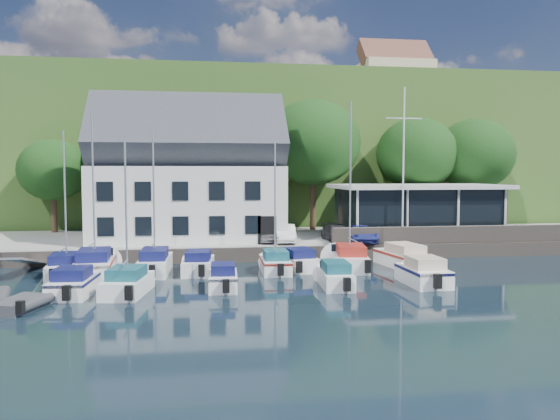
# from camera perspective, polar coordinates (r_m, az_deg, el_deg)

# --- Properties ---
(ground) EXTENTS (180.00, 180.00, 0.00)m
(ground) POSITION_cam_1_polar(r_m,az_deg,el_deg) (26.92, 5.05, -9.12)
(ground) COLOR black
(ground) RESTS_ON ground
(quay) EXTENTS (60.00, 13.00, 1.00)m
(quay) POSITION_cam_1_polar(r_m,az_deg,el_deg) (43.80, -0.19, -3.35)
(quay) COLOR gray
(quay) RESTS_ON ground
(quay_face) EXTENTS (60.00, 0.30, 1.00)m
(quay_face) POSITION_cam_1_polar(r_m,az_deg,el_deg) (37.44, 1.19, -4.61)
(quay_face) COLOR #645950
(quay_face) RESTS_ON ground
(hillside) EXTENTS (160.00, 75.00, 16.00)m
(hillside) POSITION_cam_1_polar(r_m,az_deg,el_deg) (87.75, -4.25, 5.23)
(hillside) COLOR #2F551F
(hillside) RESTS_ON ground
(field_patch) EXTENTS (50.00, 30.00, 0.30)m
(field_patch) POSITION_cam_1_polar(r_m,az_deg,el_deg) (97.07, 0.19, 9.94)
(field_patch) COLOR #4F5F2F
(field_patch) RESTS_ON hillside
(farmhouse) EXTENTS (10.40, 7.00, 8.20)m
(farmhouse) POSITION_cam_1_polar(r_m,az_deg,el_deg) (83.61, 11.88, 13.55)
(farmhouse) COLOR #C9B195
(farmhouse) RESTS_ON hillside
(harbor_building) EXTENTS (14.40, 8.20, 8.70)m
(harbor_building) POSITION_cam_1_polar(r_m,az_deg,el_deg) (42.04, -9.51, 2.92)
(harbor_building) COLOR silver
(harbor_building) RESTS_ON quay
(club_pavilion) EXTENTS (13.20, 7.20, 4.10)m
(club_pavilion) POSITION_cam_1_polar(r_m,az_deg,el_deg) (44.98, 14.10, -0.01)
(club_pavilion) COLOR black
(club_pavilion) RESTS_ON quay
(seawall) EXTENTS (18.00, 0.50, 1.20)m
(seawall) POSITION_cam_1_polar(r_m,az_deg,el_deg) (41.33, 17.76, -2.45)
(seawall) COLOR #645950
(seawall) RESTS_ON quay
(gangway) EXTENTS (1.20, 6.00, 1.40)m
(gangway) POSITION_cam_1_polar(r_m,az_deg,el_deg) (36.59, -24.81, -5.97)
(gangway) COLOR silver
(gangway) RESTS_ON ground
(car_silver) EXTENTS (2.27, 3.80, 1.21)m
(car_silver) POSITION_cam_1_polar(r_m,az_deg,el_deg) (39.83, -1.76, -2.49)
(car_silver) COLOR #A3A4A8
(car_silver) RESTS_ON quay
(car_white) EXTENTS (1.76, 4.03, 1.29)m
(car_white) POSITION_cam_1_polar(r_m,az_deg,el_deg) (39.61, 0.58, -2.46)
(car_white) COLOR white
(car_white) RESTS_ON quay
(car_dgrey) EXTENTS (1.80, 4.23, 1.22)m
(car_dgrey) POSITION_cam_1_polar(r_m,az_deg,el_deg) (40.60, 5.97, -2.38)
(car_dgrey) COLOR #2B2B30
(car_dgrey) RESTS_ON quay
(car_blue) EXTENTS (1.85, 4.01, 1.33)m
(car_blue) POSITION_cam_1_polar(r_m,az_deg,el_deg) (40.07, 8.39, -2.40)
(car_blue) COLOR navy
(car_blue) RESTS_ON quay
(flagpole) EXTENTS (2.68, 0.20, 11.17)m
(flagpole) POSITION_cam_1_polar(r_m,az_deg,el_deg) (40.47, 12.77, 4.59)
(flagpole) COLOR silver
(flagpole) RESTS_ON quay
(tree_0) EXTENTS (5.75, 5.75, 7.85)m
(tree_0) POSITION_cam_1_polar(r_m,az_deg,el_deg) (49.78, -22.60, 2.34)
(tree_0) COLOR black
(tree_0) RESTS_ON quay
(tree_1) EXTENTS (7.38, 7.38, 10.09)m
(tree_1) POSITION_cam_1_polar(r_m,az_deg,el_deg) (48.48, -15.00, 3.80)
(tree_1) COLOR black
(tree_1) RESTS_ON quay
(tree_2) EXTENTS (7.64, 7.64, 10.44)m
(tree_2) POSITION_cam_1_polar(r_m,az_deg,el_deg) (47.86, -4.62, 4.13)
(tree_2) COLOR black
(tree_2) RESTS_ON quay
(tree_3) EXTENTS (8.39, 8.39, 11.47)m
(tree_3) POSITION_cam_1_polar(r_m,az_deg,el_deg) (48.31, 3.46, 4.74)
(tree_3) COLOR black
(tree_3) RESTS_ON quay
(tree_4) EXTENTS (7.35, 7.35, 10.04)m
(tree_4) POSITION_cam_1_polar(r_m,az_deg,el_deg) (51.44, 14.06, 3.79)
(tree_4) COLOR black
(tree_4) RESTS_ON quay
(tree_5) EXTENTS (7.30, 7.30, 9.98)m
(tree_5) POSITION_cam_1_polar(r_m,az_deg,el_deg) (53.58, 19.59, 3.65)
(tree_5) COLOR black
(tree_5) RESTS_ON quay
(boat_r1_0) EXTENTS (2.55, 6.19, 8.35)m
(boat_r1_0) POSITION_cam_1_polar(r_m,az_deg,el_deg) (34.10, -21.53, 0.48)
(boat_r1_0) COLOR white
(boat_r1_0) RESTS_ON ground
(boat_r1_1) EXTENTS (2.79, 7.31, 9.59)m
(boat_r1_1) POSITION_cam_1_polar(r_m,az_deg,el_deg) (33.82, -18.92, 1.57)
(boat_r1_1) COLOR white
(boat_r1_1) RESTS_ON ground
(boat_r1_2) EXTENTS (2.10, 6.92, 9.22)m
(boat_r1_2) POSITION_cam_1_polar(r_m,az_deg,el_deg) (33.57, -13.05, 1.35)
(boat_r1_2) COLOR white
(boat_r1_2) RESTS_ON ground
(boat_r1_3) EXTENTS (2.32, 5.39, 1.40)m
(boat_r1_3) POSITION_cam_1_polar(r_m,az_deg,el_deg) (33.34, -8.53, -5.37)
(boat_r1_3) COLOR white
(boat_r1_3) RESTS_ON ground
(boat_r1_4) EXTENTS (1.92, 5.49, 8.52)m
(boat_r1_4) POSITION_cam_1_polar(r_m,az_deg,el_deg) (32.95, -0.53, 0.80)
(boat_r1_4) COLOR white
(boat_r1_4) RESTS_ON ground
(boat_r1_5) EXTENTS (2.73, 5.26, 1.38)m
(boat_r1_5) POSITION_cam_1_polar(r_m,az_deg,el_deg) (34.14, 1.99, -5.12)
(boat_r1_5) COLOR white
(boat_r1_5) RESTS_ON ground
(boat_r1_6) EXTENTS (3.16, 6.91, 9.53)m
(boat_r1_6) POSITION_cam_1_polar(r_m,az_deg,el_deg) (34.30, 7.35, 1.73)
(boat_r1_6) COLOR white
(boat_r1_6) RESTS_ON ground
(boat_r1_7) EXTENTS (3.11, 7.14, 1.54)m
(boat_r1_7) POSITION_cam_1_polar(r_m,az_deg,el_deg) (35.99, 12.76, -4.62)
(boat_r1_7) COLOR white
(boat_r1_7) RESTS_ON ground
(boat_r2_0) EXTENTS (2.31, 5.11, 1.42)m
(boat_r2_0) POSITION_cam_1_polar(r_m,az_deg,el_deg) (29.07, -20.79, -6.95)
(boat_r2_0) COLOR white
(boat_r2_0) RESTS_ON ground
(boat_r2_1) EXTENTS (2.85, 5.80, 8.59)m
(boat_r2_1) POSITION_cam_1_polar(r_m,az_deg,el_deg) (28.00, -15.79, 0.15)
(boat_r2_1) COLOR white
(boat_r2_1) RESTS_ON ground
(boat_r2_2) EXTENTS (1.77, 4.63, 1.35)m
(boat_r2_2) POSITION_cam_1_polar(r_m,az_deg,el_deg) (28.84, -5.97, -6.87)
(boat_r2_2) COLOR white
(boat_r2_2) RESTS_ON ground
(boat_r2_3) EXTENTS (1.98, 5.46, 1.38)m
(boat_r2_3) POSITION_cam_1_polar(r_m,az_deg,el_deg) (29.44, 5.74, -6.62)
(boat_r2_3) COLOR white
(boat_r2_3) RESTS_ON ground
(boat_r2_4) EXTENTS (2.22, 5.20, 1.55)m
(boat_r2_4) POSITION_cam_1_polar(r_m,az_deg,el_deg) (30.71, 14.73, -6.13)
(boat_r2_4) COLOR white
(boat_r2_4) RESTS_ON ground
(dinghy_1) EXTENTS (2.66, 3.45, 0.71)m
(dinghy_1) POSITION_cam_1_polar(r_m,az_deg,el_deg) (27.03, -25.51, -8.67)
(dinghy_1) COLOR #38383D
(dinghy_1) RESTS_ON ground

